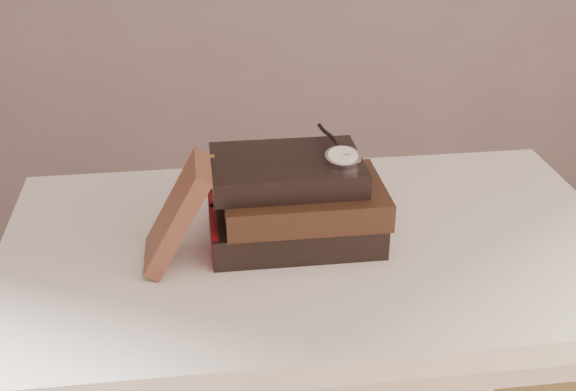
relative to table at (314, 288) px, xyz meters
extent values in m
cube|color=silver|center=(0.00, 0.00, 0.07)|extent=(1.00, 0.60, 0.04)
cube|color=white|center=(0.00, 0.00, 0.01)|extent=(0.88, 0.49, 0.08)
cylinder|color=white|center=(-0.45, 0.25, -0.30)|extent=(0.05, 0.05, 0.71)
cylinder|color=white|center=(0.45, 0.25, -0.30)|extent=(0.05, 0.05, 0.71)
cube|color=black|center=(-0.03, 0.02, 0.12)|extent=(0.27, 0.18, 0.05)
cube|color=#F3E6C7|center=(-0.03, 0.02, 0.12)|extent=(0.26, 0.17, 0.04)
cube|color=gold|center=(-0.16, 0.04, 0.12)|extent=(0.01, 0.01, 0.05)
cube|color=maroon|center=(-0.16, 0.02, 0.12)|extent=(0.01, 0.17, 0.05)
cube|color=black|center=(-0.02, 0.01, 0.16)|extent=(0.25, 0.17, 0.04)
cube|color=#F3E6C7|center=(-0.01, 0.01, 0.16)|extent=(0.24, 0.16, 0.03)
cube|color=gold|center=(-0.14, 0.03, 0.16)|extent=(0.01, 0.01, 0.05)
cube|color=black|center=(-0.04, 0.03, 0.21)|extent=(0.23, 0.16, 0.04)
cube|color=#F3E6C7|center=(-0.04, 0.03, 0.21)|extent=(0.23, 0.15, 0.03)
cube|color=gold|center=(-0.16, 0.05, 0.21)|extent=(0.01, 0.01, 0.04)
cube|color=#48251B|center=(-0.21, -0.04, 0.17)|extent=(0.11, 0.11, 0.17)
cylinder|color=silver|center=(0.04, 0.00, 0.23)|extent=(0.06, 0.06, 0.02)
cylinder|color=white|center=(0.04, 0.00, 0.24)|extent=(0.05, 0.05, 0.01)
torus|color=silver|center=(0.04, 0.00, 0.24)|extent=(0.05, 0.05, 0.01)
cylinder|color=silver|center=(0.04, 0.03, 0.23)|extent=(0.01, 0.01, 0.01)
cube|color=black|center=(0.04, 0.01, 0.24)|extent=(0.00, 0.02, 0.00)
cube|color=black|center=(0.05, 0.00, 0.24)|extent=(0.01, 0.00, 0.00)
sphere|color=black|center=(0.04, 0.04, 0.24)|extent=(0.01, 0.01, 0.01)
sphere|color=black|center=(0.04, 0.05, 0.24)|extent=(0.01, 0.01, 0.01)
sphere|color=black|center=(0.04, 0.06, 0.24)|extent=(0.01, 0.01, 0.01)
sphere|color=black|center=(0.04, 0.07, 0.24)|extent=(0.01, 0.01, 0.01)
sphere|color=black|center=(0.04, 0.07, 0.24)|extent=(0.01, 0.01, 0.01)
sphere|color=black|center=(0.03, 0.08, 0.24)|extent=(0.01, 0.01, 0.01)
sphere|color=black|center=(0.03, 0.09, 0.24)|extent=(0.01, 0.01, 0.01)
sphere|color=black|center=(0.03, 0.10, 0.24)|extent=(0.01, 0.01, 0.01)
sphere|color=black|center=(0.03, 0.11, 0.24)|extent=(0.01, 0.01, 0.01)
sphere|color=black|center=(0.03, 0.12, 0.24)|extent=(0.01, 0.01, 0.01)
sphere|color=black|center=(0.03, 0.12, 0.24)|extent=(0.01, 0.01, 0.01)
torus|color=silver|center=(-0.15, 0.10, 0.17)|extent=(0.05, 0.02, 0.05)
torus|color=silver|center=(-0.10, 0.10, 0.17)|extent=(0.05, 0.02, 0.05)
cylinder|color=silver|center=(-0.13, 0.10, 0.17)|extent=(0.02, 0.00, 0.00)
cylinder|color=silver|center=(-0.18, 0.16, 0.16)|extent=(0.00, 0.12, 0.03)
cylinder|color=silver|center=(-0.07, 0.16, 0.16)|extent=(0.00, 0.12, 0.03)
camera|label=1|loc=(-0.18, -1.02, 0.70)|focal=46.61mm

